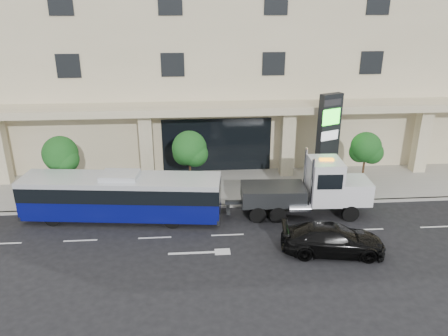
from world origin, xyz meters
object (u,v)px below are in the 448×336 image
at_px(city_bus, 122,196).
at_px(black_sedan, 333,239).
at_px(tow_truck, 311,190).
at_px(signage_pylon, 328,140).

distance_m(city_bus, black_sedan, 12.15).
distance_m(tow_truck, black_sedan, 4.37).
relative_size(tow_truck, black_sedan, 1.65).
xyz_separation_m(city_bus, tow_truck, (11.19, -0.28, 0.13)).
bearing_deg(black_sedan, signage_pylon, -6.25).
bearing_deg(black_sedan, tow_truck, 8.16).
xyz_separation_m(black_sedan, signage_pylon, (2.09, 8.49, 2.61)).
xyz_separation_m(tow_truck, signage_pylon, (2.14, 4.21, 1.75)).
xyz_separation_m(tow_truck, black_sedan, (0.04, -4.28, -0.85)).
relative_size(tow_truck, signage_pylon, 1.36).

